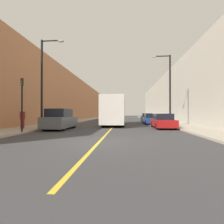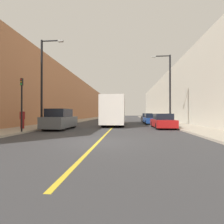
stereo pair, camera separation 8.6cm
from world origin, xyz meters
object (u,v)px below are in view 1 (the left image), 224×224
at_px(car_right_far, 147,118).
at_px(pedestrian, 22,118).
at_px(car_right_mid, 151,119).
at_px(traffic_light, 22,102).
at_px(street_lamp_right, 169,86).
at_px(car_right_near, 163,122).
at_px(street_lamp_left, 43,79).
at_px(bus, 115,111).
at_px(parked_suv_left, 60,120).

bearing_deg(car_right_far, pedestrian, -128.65).
xyz_separation_m(car_right_mid, traffic_light, (-11.45, -12.70, 1.68)).
bearing_deg(car_right_mid, street_lamp_right, -73.46).
xyz_separation_m(car_right_mid, street_lamp_right, (1.38, -4.66, 4.04)).
xyz_separation_m(car_right_near, car_right_far, (-0.05, 13.54, 0.01)).
relative_size(street_lamp_left, traffic_light, 2.06).
relative_size(car_right_near, pedestrian, 2.60).
height_order(bus, car_right_far, bus).
xyz_separation_m(bus, street_lamp_right, (6.41, -1.87, 2.85)).
bearing_deg(traffic_light, car_right_mid, 47.97).
xyz_separation_m(car_right_near, pedestrian, (-13.23, -2.94, 0.39)).
xyz_separation_m(car_right_near, car_right_mid, (-0.20, 7.14, -0.01)).
distance_m(bus, street_lamp_right, 7.26).
height_order(car_right_far, traffic_light, traffic_light).
distance_m(street_lamp_left, pedestrian, 4.15).
relative_size(bus, car_right_far, 2.37).
distance_m(street_lamp_left, traffic_light, 4.13).
distance_m(parked_suv_left, street_lamp_right, 12.67).
height_order(street_lamp_left, traffic_light, street_lamp_left).
bearing_deg(traffic_light, bus, 57.09).
distance_m(bus, car_right_far, 10.62).
distance_m(car_right_near, pedestrian, 13.56).
relative_size(car_right_near, street_lamp_left, 0.56).
distance_m(street_lamp_right, traffic_light, 15.32).
bearing_deg(pedestrian, bus, 42.33).
xyz_separation_m(parked_suv_left, car_right_far, (9.99, 15.54, -0.22)).
bearing_deg(street_lamp_left, parked_suv_left, 8.96).
distance_m(bus, car_right_mid, 5.88).
distance_m(bus, traffic_light, 11.81).
bearing_deg(street_lamp_left, traffic_light, -91.04).
xyz_separation_m(car_right_far, street_lamp_left, (-11.53, -15.78, 4.14)).
distance_m(traffic_light, pedestrian, 3.32).
xyz_separation_m(car_right_mid, car_right_far, (0.15, 6.40, 0.01)).
xyz_separation_m(parked_suv_left, traffic_light, (-1.61, -3.56, 1.46)).
distance_m(parked_suv_left, car_right_mid, 13.43).
relative_size(bus, traffic_light, 2.51).
relative_size(car_right_mid, car_right_far, 1.08).
bearing_deg(parked_suv_left, car_right_mid, 42.89).
bearing_deg(parked_suv_left, street_lamp_left, -171.04).
xyz_separation_m(bus, pedestrian, (-8.00, -7.29, -0.79)).
bearing_deg(car_right_far, parked_suv_left, -122.73).
relative_size(car_right_far, pedestrian, 2.39).
relative_size(car_right_far, street_lamp_right, 0.53).
bearing_deg(street_lamp_left, pedestrian, -157.08).
distance_m(parked_suv_left, traffic_light, 4.17).
bearing_deg(traffic_light, car_right_far, 58.74).
distance_m(car_right_far, street_lamp_left, 19.98).
bearing_deg(car_right_far, car_right_mid, -91.34).
xyz_separation_m(car_right_near, street_lamp_left, (-11.59, -2.24, 4.14)).
bearing_deg(car_right_near, street_lamp_left, -169.06).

